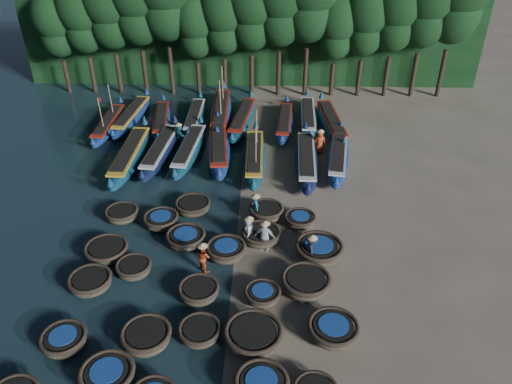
{
  "coord_description": "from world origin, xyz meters",
  "views": [
    {
      "loc": [
        1.66,
        -21.29,
        16.72
      ],
      "look_at": [
        0.99,
        2.29,
        1.3
      ],
      "focal_mm": 35.0,
      "sensor_mm": 36.0,
      "label": 1
    }
  ],
  "objects_px": {
    "coracle_19": "(319,250)",
    "long_boat_16": "(308,117)",
    "fisherman_1": "(256,206)",
    "long_boat_9": "(108,124)",
    "long_boat_3": "(161,151)",
    "long_boat_5": "(219,148)",
    "coracle_16": "(186,238)",
    "fisherman_0": "(249,230)",
    "coracle_18": "(261,235)",
    "coracle_1": "(108,376)",
    "coracle_23": "(266,212)",
    "long_boat_17": "(331,122)",
    "coracle_7": "(200,331)",
    "long_boat_14": "(242,119)",
    "coracle_17": "(226,250)",
    "coracle_8": "(253,335)",
    "fisherman_2": "(203,256)",
    "coracle_15": "(107,250)",
    "long_boat_13": "(221,112)",
    "coracle_20": "(122,214)",
    "coracle_11": "(134,268)",
    "coracle_21": "(161,220)",
    "long_boat_2": "(130,155)",
    "long_boat_10": "(132,116)",
    "fisherman_3": "(312,249)",
    "coracle_10": "(90,282)",
    "coracle_24": "(300,219)",
    "coracle_13": "(262,294)",
    "coracle_14": "(306,283)",
    "long_boat_8": "(338,157)",
    "long_boat_15": "(284,122)",
    "coracle_6": "(146,336)",
    "coracle_5": "(64,340)",
    "coracle_22": "(193,206)",
    "coracle_9": "(333,329)",
    "fisherman_5": "(179,134)",
    "long_boat_4": "(189,150)",
    "fisherman_6": "(320,141)",
    "long_boat_6": "(255,157)",
    "long_boat_11": "(161,120)",
    "fisherman_4": "(265,235)",
    "long_boat_12": "(195,117)"
  },
  "relations": [
    {
      "from": "coracle_14",
      "to": "coracle_7",
      "type": "bearing_deg",
      "value": -147.41
    },
    {
      "from": "coracle_21",
      "to": "coracle_23",
      "type": "bearing_deg",
      "value": 8.62
    },
    {
      "from": "coracle_8",
      "to": "fisherman_2",
      "type": "relative_size",
      "value": 1.76
    },
    {
      "from": "coracle_6",
      "to": "long_boat_16",
      "type": "xyz_separation_m",
      "value": [
        7.92,
        21.56,
        0.1
      ]
    },
    {
      "from": "coracle_14",
      "to": "long_boat_6",
      "type": "bearing_deg",
      "value": 103.15
    },
    {
      "from": "coracle_1",
      "to": "coracle_14",
      "type": "bearing_deg",
      "value": 34.08
    },
    {
      "from": "coracle_10",
      "to": "coracle_16",
      "type": "distance_m",
      "value": 5.26
    },
    {
      "from": "long_boat_4",
      "to": "fisherman_2",
      "type": "distance_m",
      "value": 11.64
    },
    {
      "from": "coracle_20",
      "to": "long_boat_9",
      "type": "xyz_separation_m",
      "value": [
        -3.88,
        11.26,
        0.11
      ]
    },
    {
      "from": "coracle_17",
      "to": "long_boat_17",
      "type": "xyz_separation_m",
      "value": [
        6.76,
        15.0,
        0.11
      ]
    },
    {
      "from": "coracle_6",
      "to": "coracle_16",
      "type": "xyz_separation_m",
      "value": [
        0.66,
        6.6,
        -0.03
      ]
    },
    {
      "from": "coracle_20",
      "to": "long_boat_11",
      "type": "bearing_deg",
      "value": 90.2
    },
    {
      "from": "coracle_24",
      "to": "fisherman_1",
      "type": "height_order",
      "value": "fisherman_1"
    },
    {
      "from": "long_boat_15",
      "to": "coracle_20",
      "type": "bearing_deg",
      "value": -123.58
    },
    {
      "from": "coracle_15",
      "to": "long_boat_13",
      "type": "relative_size",
      "value": 0.28
    },
    {
      "from": "long_boat_8",
      "to": "coracle_20",
      "type": "bearing_deg",
      "value": -144.07
    },
    {
      "from": "long_boat_2",
      "to": "long_boat_10",
      "type": "distance_m",
      "value": 6.54
    },
    {
      "from": "coracle_23",
      "to": "long_boat_17",
      "type": "relative_size",
      "value": 0.28
    },
    {
      "from": "coracle_11",
      "to": "fisherman_6",
      "type": "bearing_deg",
      "value": 51.74
    },
    {
      "from": "coracle_10",
      "to": "long_boat_9",
      "type": "xyz_separation_m",
      "value": [
        -3.8,
        16.75,
        0.09
      ]
    },
    {
      "from": "coracle_17",
      "to": "long_boat_9",
      "type": "distance_m",
      "value": 17.46
    },
    {
      "from": "long_boat_6",
      "to": "long_boat_13",
      "type": "height_order",
      "value": "long_boat_13"
    },
    {
      "from": "long_boat_3",
      "to": "fisherman_0",
      "type": "relative_size",
      "value": 4.51
    },
    {
      "from": "coracle_5",
      "to": "coracle_22",
      "type": "bearing_deg",
      "value": 67.73
    },
    {
      "from": "coracle_16",
      "to": "long_boat_8",
      "type": "bearing_deg",
      "value": 44.35
    },
    {
      "from": "coracle_20",
      "to": "coracle_11",
      "type": "bearing_deg",
      "value": -68.85
    },
    {
      "from": "fisherman_3",
      "to": "long_boat_13",
      "type": "bearing_deg",
      "value": 6.25
    },
    {
      "from": "coracle_15",
      "to": "coracle_17",
      "type": "xyz_separation_m",
      "value": [
        6.06,
        0.16,
        0.03
      ]
    },
    {
      "from": "long_boat_9",
      "to": "long_boat_10",
      "type": "relative_size",
      "value": 0.95
    },
    {
      "from": "coracle_19",
      "to": "long_boat_16",
      "type": "xyz_separation_m",
      "value": [
        0.36,
        15.83,
        0.05
      ]
    },
    {
      "from": "long_boat_3",
      "to": "long_boat_5",
      "type": "relative_size",
      "value": 0.96
    },
    {
      "from": "coracle_16",
      "to": "fisherman_0",
      "type": "bearing_deg",
      "value": 3.29
    },
    {
      "from": "coracle_13",
      "to": "long_boat_2",
      "type": "xyz_separation_m",
      "value": [
        -9.05,
        12.38,
        0.23
      ]
    },
    {
      "from": "coracle_11",
      "to": "long_boat_2",
      "type": "relative_size",
      "value": 0.21
    },
    {
      "from": "coracle_21",
      "to": "coracle_15",
      "type": "bearing_deg",
      "value": -130.09
    },
    {
      "from": "fisherman_4",
      "to": "long_boat_12",
      "type": "bearing_deg",
      "value": -55.09
    },
    {
      "from": "coracle_21",
      "to": "long_boat_5",
      "type": "height_order",
      "value": "long_boat_5"
    },
    {
      "from": "coracle_6",
      "to": "coracle_23",
      "type": "relative_size",
      "value": 1.1
    },
    {
      "from": "coracle_15",
      "to": "coracle_23",
      "type": "distance_m",
      "value": 8.8
    },
    {
      "from": "long_boat_14",
      "to": "long_boat_9",
      "type": "bearing_deg",
      "value": -165.4
    },
    {
      "from": "coracle_21",
      "to": "long_boat_17",
      "type": "height_order",
      "value": "long_boat_17"
    },
    {
      "from": "coracle_6",
      "to": "long_boat_10",
      "type": "distance_m",
      "value": 22.15
    },
    {
      "from": "long_boat_3",
      "to": "fisherman_5",
      "type": "bearing_deg",
      "value": 67.47
    },
    {
      "from": "long_boat_5",
      "to": "coracle_9",
      "type": "bearing_deg",
      "value": -74.22
    },
    {
      "from": "coracle_11",
      "to": "long_boat_5",
      "type": "xyz_separation_m",
      "value": [
        3.02,
        12.11,
        0.18
      ]
    },
    {
      "from": "coracle_18",
      "to": "long_boat_13",
      "type": "height_order",
      "value": "long_boat_13"
    },
    {
      "from": "coracle_7",
      "to": "long_boat_14",
      "type": "relative_size",
      "value": 0.27
    },
    {
      "from": "long_boat_10",
      "to": "long_boat_11",
      "type": "distance_m",
      "value": 2.52
    },
    {
      "from": "coracle_18",
      "to": "coracle_1",
      "type": "bearing_deg",
      "value": -122.58
    },
    {
      "from": "fisherman_1",
      "to": "long_boat_9",
      "type": "bearing_deg",
      "value": 33.67
    }
  ]
}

